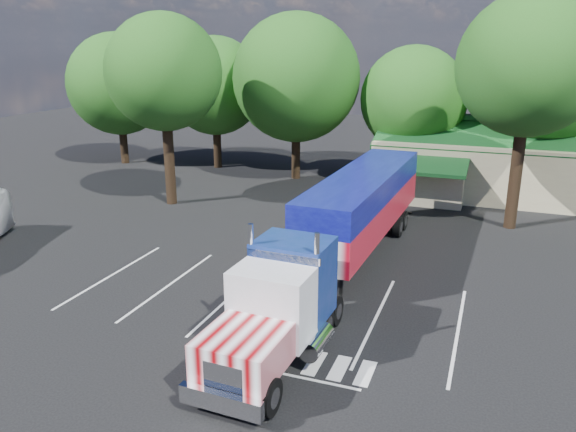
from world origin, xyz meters
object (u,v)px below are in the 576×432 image
(woman, at_px, (310,237))
(bicycle, at_px, (351,207))
(silver_sedan, at_px, (411,192))
(semi_truck, at_px, (346,223))

(woman, bearing_deg, bicycle, -2.83)
(bicycle, relative_size, silver_sedan, 0.39)
(woman, xyz_separation_m, bicycle, (0.20, 8.00, -0.50))
(silver_sedan, bearing_deg, semi_truck, 170.99)
(bicycle, distance_m, silver_sedan, 5.13)
(semi_truck, distance_m, bicycle, 10.51)
(semi_truck, xyz_separation_m, bicycle, (-2.24, 10.04, -2.17))
(woman, bearing_deg, semi_truck, -131.22)
(semi_truck, distance_m, silver_sedan, 14.20)
(silver_sedan, bearing_deg, woman, 159.08)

